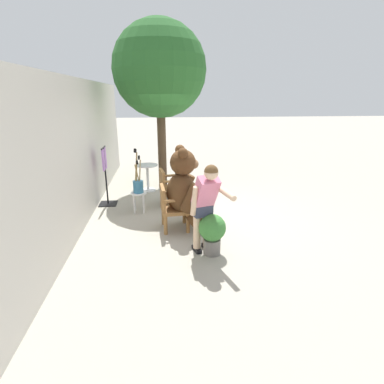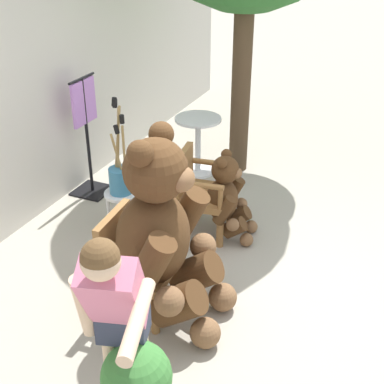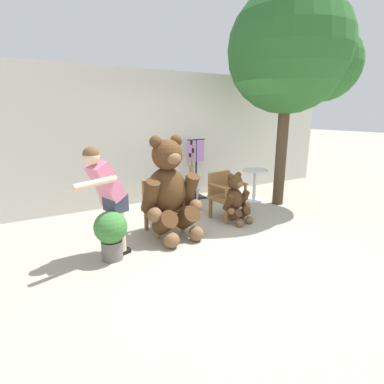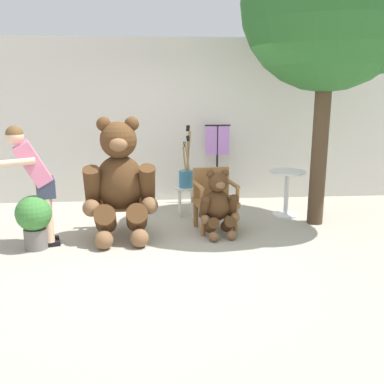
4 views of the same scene
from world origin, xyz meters
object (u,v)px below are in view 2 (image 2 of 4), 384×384
white_stool (122,201)px  potted_plant (137,384)px  wooden_chair_right (199,190)px  person_visitor (117,312)px  round_side_table (198,139)px  brush_bucket (120,175)px  wooden_chair_left (134,261)px  teddy_bear_large (164,233)px  teddy_bear_small (227,197)px  clothing_display_stand (87,134)px

white_stool → potted_plant: potted_plant is taller
wooden_chair_right → person_visitor: person_visitor is taller
wooden_chair_right → person_visitor: bearing=-168.0°
round_side_table → white_stool: bearing=175.0°
wooden_chair_right → brush_bucket: bearing=116.8°
person_visitor → white_stool: size_ratio=3.32×
wooden_chair_left → wooden_chair_right: size_ratio=1.00×
teddy_bear_large → wooden_chair_right: bearing=11.8°
teddy_bear_small → round_side_table: (1.20, 0.84, 0.00)m
wooden_chair_left → teddy_bear_small: 1.34m
potted_plant → clothing_display_stand: 3.31m
teddy_bear_small → clothing_display_stand: clothing_display_stand is taller
teddy_bear_large → round_side_table: size_ratio=2.23×
brush_bucket → person_visitor: bearing=-148.9°
white_stool → round_side_table: round_side_table is taller
clothing_display_stand → potted_plant: bearing=-141.1°
teddy_bear_small → white_stool: 1.05m
teddy_bear_small → person_visitor: (-2.32, -0.20, 0.47)m
white_stool → brush_bucket: size_ratio=0.48×
wooden_chair_right → teddy_bear_small: (0.02, -0.29, -0.02)m
teddy_bear_large → potted_plant: (-1.04, -0.34, -0.39)m
wooden_chair_left → clothing_display_stand: (1.54, 1.47, 0.26)m
brush_bucket → potted_plant: (-1.97, -1.29, -0.26)m
teddy_bear_small → white_stool: teddy_bear_small is taller
potted_plant → teddy_bear_small: bearing=7.7°
round_side_table → wooden_chair_right: bearing=-155.6°
person_visitor → round_side_table: bearing=16.5°
wooden_chair_left → person_visitor: bearing=-154.1°
teddy_bear_large → brush_bucket: size_ratio=1.68×
wooden_chair_left → person_visitor: 1.21m
wooden_chair_left → teddy_bear_large: teddy_bear_large is taller
potted_plant → brush_bucket: bearing=33.3°
white_stool → brush_bucket: bearing=1.5°
clothing_display_stand → round_side_table: bearing=-43.3°
brush_bucket → clothing_display_stand: brush_bucket is taller
person_visitor → teddy_bear_large: bearing=12.3°
teddy_bear_large → potted_plant: teddy_bear_large is taller
person_visitor → brush_bucket: person_visitor is taller
potted_plant → wooden_chair_left: bearing=30.5°
potted_plant → person_visitor: bearing=80.4°
brush_bucket → round_side_table: brush_bucket is taller
brush_bucket → potted_plant: 2.37m
wooden_chair_left → wooden_chair_right: bearing=-0.0°
teddy_bear_large → person_visitor: (-1.02, -0.22, 0.12)m
white_stool → potted_plant: (-1.97, -1.29, 0.04)m
teddy_bear_large → teddy_bear_small: size_ratio=1.77×
teddy_bear_small → clothing_display_stand: size_ratio=0.66×
wooden_chair_left → potted_plant: (-1.03, -0.61, -0.07)m
wooden_chair_left → round_side_table: (2.51, 0.55, -0.01)m
teddy_bear_large → white_stool: bearing=45.8°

